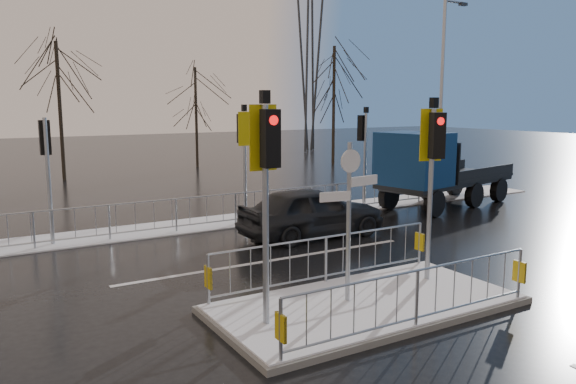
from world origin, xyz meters
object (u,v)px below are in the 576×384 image
flatbed_truck (428,168)px  street_lamp_right (443,91)px  car_far_lane (312,212)px  traffic_island (365,288)px

flatbed_truck → street_lamp_right: size_ratio=0.82×
car_far_lane → street_lamp_right: (8.31, 3.09, 3.64)m
car_far_lane → flatbed_truck: (6.01, 1.43, 0.78)m
traffic_island → car_far_lane: traffic_island is taller
flatbed_truck → street_lamp_right: (2.29, 1.65, 2.86)m
car_far_lane → street_lamp_right: street_lamp_right is taller
traffic_island → flatbed_truck: size_ratio=0.92×
flatbed_truck → car_far_lane: bearing=-166.6°
traffic_island → street_lamp_right: street_lamp_right is taller
traffic_island → car_far_lane: (2.28, 5.40, 0.36)m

